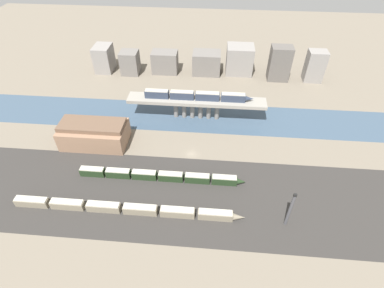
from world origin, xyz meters
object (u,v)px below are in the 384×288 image
Objects in this scene: train_yard_mid at (160,176)px; signal_tower at (290,210)px; train_on_bridge at (197,96)px; train_yard_near at (126,209)px; warehouse_building at (94,133)px.

signal_tower is (47.59, -17.14, 6.18)m from train_yard_mid.
train_yard_mid is at bearing -105.16° from train_on_bridge.
train_on_bridge is 65.04m from train_yard_near.
warehouse_building is (-45.29, -23.33, -7.64)m from train_on_bridge.
warehouse_building is at bearing 149.02° from train_yard_mid.
train_yard_mid is 4.11× the size of signal_tower.
signal_tower is at bearing -59.41° from train_on_bridge.
signal_tower is (35.81, -60.60, -4.96)m from train_on_bridge.
train_yard_near is 1.26× the size of train_yard_mid.
train_yard_near is 19.52m from train_yard_mid.
warehouse_building is (-33.52, 20.12, 3.50)m from train_yard_mid.
train_on_bridge is 70.56m from signal_tower.
train_on_bridge is 0.79× the size of train_yard_mid.
train_on_bridge is at bearing 74.84° from train_yard_mid.
train_yard_near is 5.18× the size of signal_tower.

